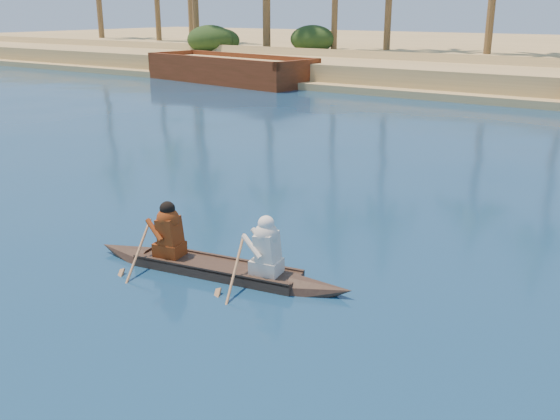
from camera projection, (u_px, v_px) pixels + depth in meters
The scene contains 2 objects.
canoe at pixel (216, 259), 10.27m from camera, with size 4.76×1.37×1.30m.
barge_left at pixel (230, 71), 37.03m from camera, with size 11.42×5.30×1.83m.
Camera 1 is at (-1.38, -6.80, 4.19)m, focal length 40.00 mm.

